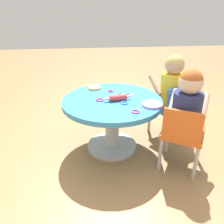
{
  "coord_description": "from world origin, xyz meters",
  "views": [
    {
      "loc": [
        -1.73,
        0.19,
        1.19
      ],
      "look_at": [
        0.0,
        0.0,
        0.35
      ],
      "focal_mm": 36.72,
      "sensor_mm": 36.0,
      "label": 1
    }
  ],
  "objects_px": {
    "child_chair_left": "(182,134)",
    "seated_child_right": "(172,83)",
    "seated_child_left": "(187,104)",
    "rolling_pin": "(118,98)",
    "craft_scissors": "(124,94)",
    "craft_table": "(112,112)",
    "child_chair_right": "(172,107)"
  },
  "relations": [
    {
      "from": "rolling_pin",
      "to": "craft_table",
      "type": "bearing_deg",
      "value": 51.57
    },
    {
      "from": "seated_child_left",
      "to": "seated_child_right",
      "type": "xyz_separation_m",
      "value": [
        0.47,
        -0.05,
        0.0
      ]
    },
    {
      "from": "craft_table",
      "to": "seated_child_left",
      "type": "xyz_separation_m",
      "value": [
        -0.3,
        -0.51,
        0.18
      ]
    },
    {
      "from": "child_chair_right",
      "to": "craft_scissors",
      "type": "distance_m",
      "value": 0.5
    },
    {
      "from": "seated_child_left",
      "to": "rolling_pin",
      "type": "relative_size",
      "value": 2.21
    },
    {
      "from": "craft_table",
      "to": "seated_child_left",
      "type": "relative_size",
      "value": 1.62
    },
    {
      "from": "child_chair_right",
      "to": "craft_scissors",
      "type": "bearing_deg",
      "value": 95.91
    },
    {
      "from": "child_chair_left",
      "to": "seated_child_right",
      "type": "xyz_separation_m",
      "value": [
        0.51,
        -0.07,
        0.23
      ]
    },
    {
      "from": "seated_child_left",
      "to": "seated_child_right",
      "type": "distance_m",
      "value": 0.47
    },
    {
      "from": "craft_table",
      "to": "rolling_pin",
      "type": "bearing_deg",
      "value": -128.43
    },
    {
      "from": "seated_child_right",
      "to": "craft_scissors",
      "type": "xyz_separation_m",
      "value": [
        -0.09,
        0.45,
        -0.06
      ]
    },
    {
      "from": "child_chair_right",
      "to": "craft_scissors",
      "type": "height_order",
      "value": "child_chair_right"
    },
    {
      "from": "child_chair_left",
      "to": "child_chair_right",
      "type": "distance_m",
      "value": 0.48
    },
    {
      "from": "seated_child_right",
      "to": "craft_scissors",
      "type": "height_order",
      "value": "seated_child_right"
    },
    {
      "from": "child_chair_left",
      "to": "craft_scissors",
      "type": "height_order",
      "value": "child_chair_left"
    },
    {
      "from": "child_chair_left",
      "to": "child_chair_right",
      "type": "height_order",
      "value": "same"
    },
    {
      "from": "craft_table",
      "to": "child_chair_right",
      "type": "bearing_deg",
      "value": -76.81
    },
    {
      "from": "craft_table",
      "to": "rolling_pin",
      "type": "distance_m",
      "value": 0.16
    },
    {
      "from": "craft_table",
      "to": "rolling_pin",
      "type": "height_order",
      "value": "rolling_pin"
    },
    {
      "from": "child_chair_left",
      "to": "seated_child_left",
      "type": "height_order",
      "value": "seated_child_left"
    },
    {
      "from": "child_chair_left",
      "to": "rolling_pin",
      "type": "xyz_separation_m",
      "value": [
        0.3,
        0.45,
        0.19
      ]
    },
    {
      "from": "child_chair_left",
      "to": "seated_child_right",
      "type": "relative_size",
      "value": 1.05
    },
    {
      "from": "craft_table",
      "to": "child_chair_right",
      "type": "xyz_separation_m",
      "value": [
        0.14,
        -0.58,
        -0.04
      ]
    },
    {
      "from": "rolling_pin",
      "to": "craft_scissors",
      "type": "relative_size",
      "value": 1.7
    },
    {
      "from": "seated_child_right",
      "to": "craft_scissors",
      "type": "relative_size",
      "value": 3.77
    },
    {
      "from": "seated_child_left",
      "to": "seated_child_right",
      "type": "bearing_deg",
      "value": -6.56
    },
    {
      "from": "child_chair_left",
      "to": "seated_child_left",
      "type": "relative_size",
      "value": 1.05
    },
    {
      "from": "craft_table",
      "to": "child_chair_right",
      "type": "relative_size",
      "value": 1.54
    },
    {
      "from": "craft_table",
      "to": "seated_child_right",
      "type": "bearing_deg",
      "value": -72.96
    },
    {
      "from": "seated_child_right",
      "to": "child_chair_left",
      "type": "bearing_deg",
      "value": 171.62
    },
    {
      "from": "child_chair_left",
      "to": "seated_child_right",
      "type": "bearing_deg",
      "value": -8.38
    },
    {
      "from": "craft_table",
      "to": "seated_child_left",
      "type": "bearing_deg",
      "value": -120.15
    }
  ]
}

